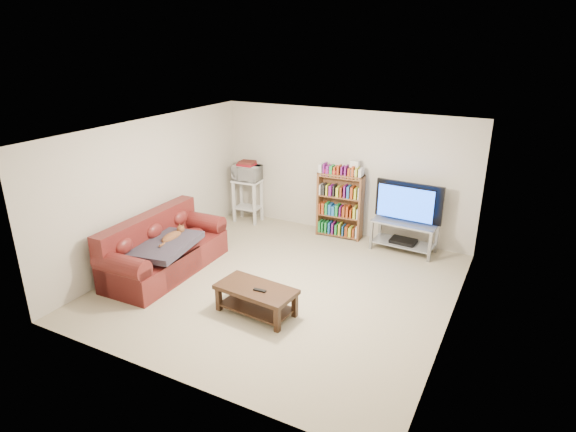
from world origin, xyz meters
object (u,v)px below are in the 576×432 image
Objects in this scene: sofa at (162,252)px; coffee_table at (256,295)px; bookshelf at (340,205)px; tv_stand at (404,231)px.

sofa reaches higher than coffee_table.
coffee_table is 0.92× the size of bookshelf.
sofa is 1.77× the size of bookshelf.
bookshelf reaches higher than coffee_table.
sofa is at bearing -129.84° from bookshelf.
coffee_table is 3.27m from tv_stand.
coffee_table is 3.14m from bookshelf.
tv_stand is 0.92× the size of bookshelf.
tv_stand reaches higher than coffee_table.
bookshelf reaches higher than sofa.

